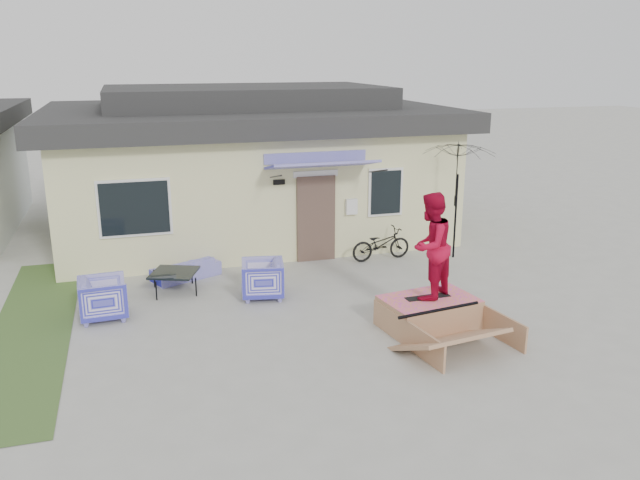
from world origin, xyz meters
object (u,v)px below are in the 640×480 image
object	(u,v)px
armchair_right	(262,277)
coffee_table	(175,282)
skate_ramp	(429,313)
armchair_left	(103,296)
patio_umbrella	(457,189)
skateboard	(428,296)
loveseat	(186,266)
skater	(430,244)
bicycle	(381,241)

from	to	relation	value
armchair_right	coffee_table	world-z (taller)	armchair_right
skate_ramp	armchair_right	bearing A→B (deg)	129.18
armchair_left	patio_umbrella	bearing A→B (deg)	-82.80
skateboard	loveseat	bearing A→B (deg)	132.96
loveseat	skate_ramp	distance (m)	5.73
skate_ramp	patio_umbrella	bearing A→B (deg)	47.81
loveseat	coffee_table	xyz separation A→B (m)	(-0.31, -0.80, -0.07)
armchair_right	skater	world-z (taller)	skater
bicycle	skater	bearing A→B (deg)	165.73
armchair_left	armchair_right	xyz separation A→B (m)	(3.13, 0.23, -0.01)
skate_ramp	skateboard	size ratio (longest dim) A/B	2.58
coffee_table	skater	size ratio (longest dim) A/B	0.46
loveseat	skater	xyz separation A→B (m)	(4.04, -4.01, 1.29)
skate_ramp	loveseat	bearing A→B (deg)	126.50
armchair_left	coffee_table	size ratio (longest dim) A/B	0.98
loveseat	bicycle	xyz separation A→B (m)	(4.74, 0.02, 0.19)
armchair_left	skateboard	bearing A→B (deg)	-113.81
loveseat	armchair_right	bearing A→B (deg)	106.17
coffee_table	bicycle	bearing A→B (deg)	9.32
skater	armchair_left	bearing A→B (deg)	-55.77
coffee_table	skateboard	world-z (taller)	skateboard
loveseat	skateboard	xyz separation A→B (m)	(4.04, -4.01, 0.28)
armchair_right	skate_ramp	world-z (taller)	armchair_right
armchair_left	skate_ramp	world-z (taller)	armchair_left
bicycle	skater	xyz separation A→B (m)	(-0.70, -4.03, 1.10)
armchair_left	coffee_table	distance (m)	1.79
patio_umbrella	skateboard	world-z (taller)	patio_umbrella
skate_ramp	skater	bearing A→B (deg)	90.00
armchair_right	skater	xyz separation A→B (m)	(2.62, -2.35, 1.15)
coffee_table	armchair_left	bearing A→B (deg)	-142.53
bicycle	skate_ramp	size ratio (longest dim) A/B	0.69
patio_umbrella	loveseat	bearing A→B (deg)	177.29
armchair_right	skateboard	bearing A→B (deg)	58.57
armchair_right	armchair_left	bearing A→B (deg)	-75.43
skater	patio_umbrella	bearing A→B (deg)	-159.79
coffee_table	bicycle	distance (m)	5.13
bicycle	skateboard	world-z (taller)	bicycle
armchair_left	skateboard	distance (m)	6.14
armchair_right	patio_umbrella	world-z (taller)	patio_umbrella
armchair_left	armchair_right	bearing A→B (deg)	-89.43
coffee_table	skater	xyz separation A→B (m)	(4.35, -3.20, 1.36)
coffee_table	bicycle	xyz separation A→B (m)	(5.05, 0.83, 0.27)
armchair_right	bicycle	bearing A→B (deg)	127.27
coffee_table	patio_umbrella	size ratio (longest dim) A/B	0.41
armchair_left	skater	size ratio (longest dim) A/B	0.45
loveseat	skateboard	distance (m)	5.69
armchair_left	bicycle	bearing A→B (deg)	-77.10
armchair_left	skateboard	size ratio (longest dim) A/B	1.03
armchair_right	bicycle	xyz separation A→B (m)	(3.32, 1.68, 0.05)
skater	loveseat	bearing A→B (deg)	-80.30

